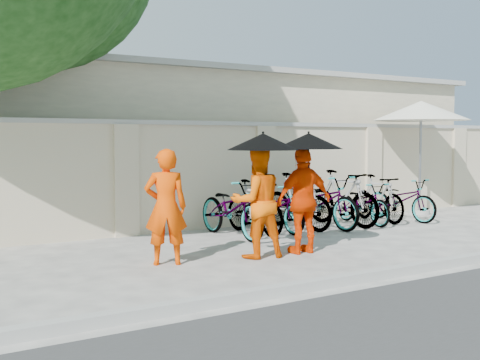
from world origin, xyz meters
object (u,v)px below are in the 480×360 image
monk_left (166,207)px  monk_right (304,201)px  monk_center (257,202)px  patio_umbrella (421,112)px

monk_left → monk_right: size_ratio=1.00×
monk_right → monk_center: bearing=-3.8°
monk_left → monk_center: bearing=-168.8°
monk_left → monk_right: monk_right is taller
monk_left → monk_right: bearing=-167.2°
monk_left → patio_umbrella: size_ratio=0.57×
monk_center → patio_umbrella: size_ratio=0.58×
monk_right → patio_umbrella: bearing=-152.9°
monk_right → patio_umbrella: patio_umbrella is taller
monk_left → patio_umbrella: patio_umbrella is taller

